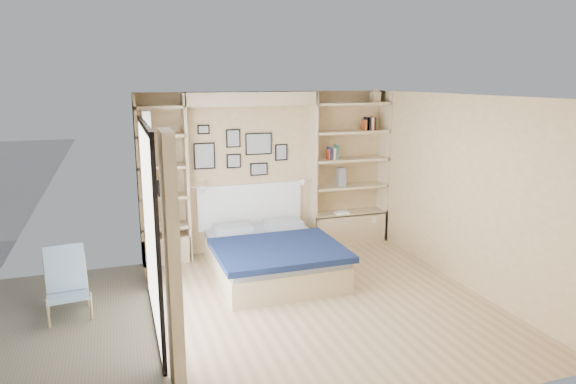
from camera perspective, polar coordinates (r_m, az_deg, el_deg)
name	(u,v)px	position (r m, az deg, el deg)	size (l,w,h in m)	color
ground	(320,302)	(6.49, 3.58, -12.07)	(4.50, 4.50, 0.00)	tan
room_shell	(256,193)	(7.40, -3.54, -0.14)	(4.50, 4.50, 4.50)	#D6B77C
bed	(271,256)	(7.24, -1.86, -7.07)	(1.68, 2.20, 1.07)	beige
photo_gallery	(240,151)	(7.96, -5.38, 4.58)	(1.48, 0.02, 0.82)	black
reading_lamps	(254,185)	(7.87, -3.85, 0.79)	(1.92, 0.12, 0.15)	silver
shelf_decor	(341,141)	(8.33, 5.94, 5.70)	(3.59, 0.23, 2.03)	#AA4023
deck_chair	(67,284)	(6.56, -23.36, -9.32)	(0.55, 0.83, 0.78)	tan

